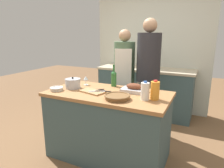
% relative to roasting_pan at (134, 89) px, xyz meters
% --- Properties ---
extents(ground_plane, '(12.00, 12.00, 0.00)m').
position_rel_roasting_pan_xyz_m(ground_plane, '(-0.29, -0.15, -0.90)').
color(ground_plane, brown).
extents(kitchen_island, '(1.50, 0.77, 0.86)m').
position_rel_roasting_pan_xyz_m(kitchen_island, '(-0.29, -0.15, -0.47)').
color(kitchen_island, '#3D565B').
rests_on(kitchen_island, ground_plane).
extents(back_counter, '(1.83, 0.60, 0.92)m').
position_rel_roasting_pan_xyz_m(back_counter, '(-0.29, 1.48, -0.44)').
color(back_counter, '#3D565B').
rests_on(back_counter, ground_plane).
extents(back_wall, '(2.33, 0.10, 2.55)m').
position_rel_roasting_pan_xyz_m(back_wall, '(-0.29, 1.83, 0.37)').
color(back_wall, silver).
rests_on(back_wall, ground_plane).
extents(roasting_pan, '(0.31, 0.21, 0.11)m').
position_rel_roasting_pan_xyz_m(roasting_pan, '(0.00, 0.00, 0.00)').
color(roasting_pan, '#BCBCC1').
rests_on(roasting_pan, kitchen_island).
extents(wicker_basket, '(0.29, 0.29, 0.05)m').
position_rel_roasting_pan_xyz_m(wicker_basket, '(-0.07, -0.34, -0.01)').
color(wicker_basket, brown).
rests_on(wicker_basket, kitchen_island).
extents(cutting_board, '(0.35, 0.25, 0.02)m').
position_rel_roasting_pan_xyz_m(cutting_board, '(-0.46, -0.22, -0.03)').
color(cutting_board, '#AD7F51').
rests_on(cutting_board, kitchen_island).
extents(stock_pot, '(0.20, 0.20, 0.15)m').
position_rel_roasting_pan_xyz_m(stock_pot, '(-0.79, -0.17, 0.02)').
color(stock_pot, '#B7B7BC').
rests_on(stock_pot, kitchen_island).
extents(mixing_bowl, '(0.17, 0.17, 0.05)m').
position_rel_roasting_pan_xyz_m(mixing_bowl, '(-0.90, -0.35, -0.02)').
color(mixing_bowl, beige).
rests_on(mixing_bowl, kitchen_island).
extents(juice_jug, '(0.10, 0.10, 0.22)m').
position_rel_roasting_pan_xyz_m(juice_jug, '(0.29, -0.17, 0.06)').
color(juice_jug, orange).
rests_on(juice_jug, kitchen_island).
extents(milk_jug, '(0.09, 0.09, 0.21)m').
position_rel_roasting_pan_xyz_m(milk_jug, '(0.20, -0.23, 0.05)').
color(milk_jug, white).
rests_on(milk_jug, kitchen_island).
extents(wine_bottle_green, '(0.07, 0.07, 0.29)m').
position_rel_roasting_pan_xyz_m(wine_bottle_green, '(-0.35, 0.16, 0.07)').
color(wine_bottle_green, '#28662D').
rests_on(wine_bottle_green, kitchen_island).
extents(wine_glass_left, '(0.06, 0.06, 0.13)m').
position_rel_roasting_pan_xyz_m(wine_glass_left, '(-0.73, 0.05, 0.05)').
color(wine_glass_left, silver).
rests_on(wine_glass_left, kitchen_island).
extents(knife_chef, '(0.27, 0.18, 0.01)m').
position_rel_roasting_pan_xyz_m(knife_chef, '(-0.50, -0.13, -0.04)').
color(knife_chef, '#B7B7BC').
rests_on(knife_chef, kitchen_island).
extents(knife_paring, '(0.19, 0.14, 0.01)m').
position_rel_roasting_pan_xyz_m(knife_paring, '(-0.39, -0.21, -0.02)').
color(knife_paring, '#B7B7BC').
rests_on(knife_paring, cutting_board).
extents(knife_bread, '(0.19, 0.08, 0.01)m').
position_rel_roasting_pan_xyz_m(knife_bread, '(-0.32, -0.19, -0.02)').
color(knife_bread, '#B7B7BC').
rests_on(knife_bread, cutting_board).
extents(condiment_bottle_tall, '(0.06, 0.06, 0.22)m').
position_rel_roasting_pan_xyz_m(condiment_bottle_tall, '(-0.18, 1.45, 0.12)').
color(condiment_bottle_tall, '#332D28').
rests_on(condiment_bottle_tall, back_counter).
extents(condiment_bottle_short, '(0.06, 0.06, 0.18)m').
position_rel_roasting_pan_xyz_m(condiment_bottle_short, '(-0.07, 1.47, 0.10)').
color(condiment_bottle_short, maroon).
rests_on(condiment_bottle_short, back_counter).
extents(person_cook_aproned, '(0.33, 0.36, 1.63)m').
position_rel_roasting_pan_xyz_m(person_cook_aproned, '(-0.43, 0.72, -0.00)').
color(person_cook_aproned, beige).
rests_on(person_cook_aproned, ground_plane).
extents(person_cook_guest, '(0.35, 0.35, 1.78)m').
position_rel_roasting_pan_xyz_m(person_cook_guest, '(-0.03, 0.70, 0.09)').
color(person_cook_guest, beige).
rests_on(person_cook_guest, ground_plane).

